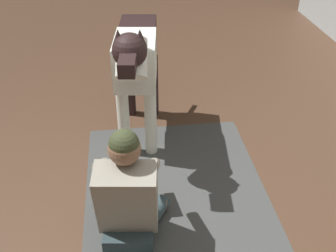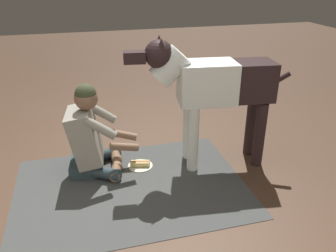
# 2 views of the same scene
# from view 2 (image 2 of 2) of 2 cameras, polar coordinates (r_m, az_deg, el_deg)

# --- Properties ---
(ground_plane) EXTENTS (15.95, 15.95, 0.00)m
(ground_plane) POSITION_cam_2_polar(r_m,az_deg,el_deg) (3.34, -11.63, -8.41)
(ground_plane) COLOR #523827
(area_rug) EXTENTS (2.03, 1.44, 0.01)m
(area_rug) POSITION_cam_2_polar(r_m,az_deg,el_deg) (3.16, -6.13, -10.02)
(area_rug) COLOR #454746
(area_rug) RESTS_ON ground
(person_sitting_on_floor) EXTENTS (0.69, 0.57, 0.88)m
(person_sitting_on_floor) POSITION_cam_2_polar(r_m,az_deg,el_deg) (3.29, -12.71, -1.77)
(person_sitting_on_floor) COLOR #2F4045
(person_sitting_on_floor) RESTS_ON ground
(large_dog) EXTENTS (1.55, 0.43, 1.27)m
(large_dog) POSITION_cam_2_polar(r_m,az_deg,el_deg) (3.21, 7.55, 6.61)
(large_dog) COLOR white
(large_dog) RESTS_ON ground
(hot_dog_on_plate) EXTENTS (0.25, 0.25, 0.06)m
(hot_dog_on_plate) POSITION_cam_2_polar(r_m,az_deg,el_deg) (3.44, -4.64, -6.34)
(hot_dog_on_plate) COLOR silver
(hot_dog_on_plate) RESTS_ON ground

